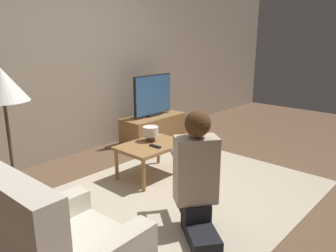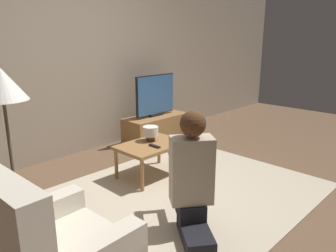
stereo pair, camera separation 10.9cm
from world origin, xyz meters
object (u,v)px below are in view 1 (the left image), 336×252
(coffee_table, at_px, (152,148))
(person_kneeling, at_px, (196,172))
(floor_lamp, at_px, (3,91))
(table_lamp, at_px, (151,132))
(tv, at_px, (153,95))

(coffee_table, xyz_separation_m, person_kneeling, (-0.53, -1.04, 0.17))
(floor_lamp, relative_size, table_lamp, 7.38)
(floor_lamp, xyz_separation_m, person_kneeling, (0.85, -1.46, -0.60))
(coffee_table, xyz_separation_m, table_lamp, (0.08, 0.09, 0.15))
(tv, height_order, table_lamp, tv)
(floor_lamp, relative_size, person_kneeling, 1.30)
(tv, distance_m, floor_lamp, 2.46)
(floor_lamp, distance_m, table_lamp, 1.61)
(person_kneeling, bearing_deg, coffee_table, -79.56)
(floor_lamp, bearing_deg, coffee_table, -16.74)
(table_lamp, bearing_deg, floor_lamp, 167.62)
(tv, bearing_deg, person_kneeling, -127.16)
(coffee_table, height_order, person_kneeling, person_kneeling)
(table_lamp, bearing_deg, tv, 43.51)
(floor_lamp, bearing_deg, tv, 12.95)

